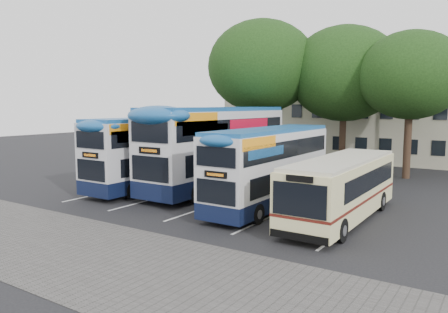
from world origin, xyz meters
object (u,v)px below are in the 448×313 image
bus_dd_mid (218,144)px  tree_left (262,66)px  tree_right (411,75)px  tree_mid (344,74)px  bus_dd_right (270,164)px  bus_dd_left (159,149)px  bus_single (342,185)px

bus_dd_mid → tree_left: bearing=103.3°
tree_left → tree_right: size_ratio=1.17×
tree_mid → bus_dd_right: size_ratio=1.18×
bus_dd_left → bus_dd_mid: 3.70m
tree_mid → bus_single: 16.69m
tree_left → tree_mid: (5.91, 2.38, -0.66)m
tree_left → tree_mid: tree_left is taller
bus_dd_mid → bus_single: bearing=-18.7°
bus_dd_mid → bus_dd_left: bearing=-155.0°
tree_left → bus_dd_left: tree_left is taller
bus_dd_left → bus_single: bearing=-6.4°
tree_left → bus_single: (10.82, -12.45, -6.53)m
bus_single → tree_right: bearing=89.3°
tree_left → bus_dd_right: bearing=-59.7°
bus_dd_mid → bus_dd_right: bus_dd_mid is taller
tree_left → bus_dd_right: (7.06, -12.08, -5.93)m
bus_single → bus_dd_right: bearing=174.4°
tree_left → bus_dd_mid: size_ratio=1.00×
tree_mid → bus_dd_right: tree_mid is taller
bus_dd_left → tree_left: bearing=84.4°
tree_right → bus_dd_mid: size_ratio=0.85×
tree_mid → bus_dd_left: bearing=-117.4°
tree_right → bus_dd_right: (-3.92, -12.87, -4.87)m
tree_left → bus_single: tree_left is taller
tree_right → bus_single: (-0.16, -13.24, -5.47)m
tree_mid → tree_right: tree_mid is taller
tree_right → bus_dd_mid: bearing=-130.2°
bus_dd_left → bus_dd_right: 8.22m
bus_dd_left → bus_single: 12.02m
tree_right → bus_single: bearing=-90.7°
bus_single → bus_dd_mid: bearing=161.3°
bus_dd_right → tree_right: bearing=73.1°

